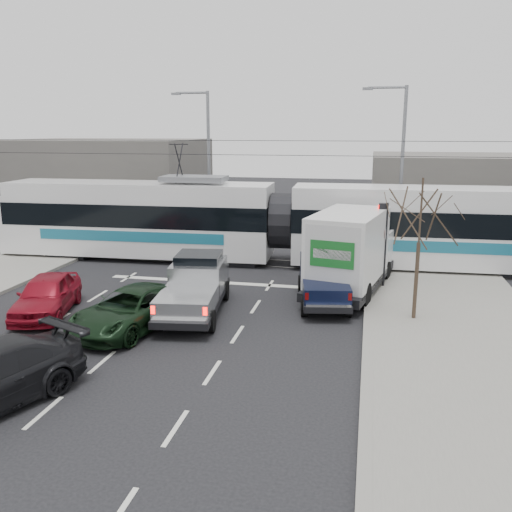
% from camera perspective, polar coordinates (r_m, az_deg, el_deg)
% --- Properties ---
extents(ground, '(120.00, 120.00, 0.00)m').
position_cam_1_polar(ground, '(18.90, -7.03, -7.81)').
color(ground, black).
rests_on(ground, ground).
extents(sidewalk_right, '(6.00, 60.00, 0.15)m').
position_cam_1_polar(sidewalk_right, '(18.23, 21.23, -9.20)').
color(sidewalk_right, gray).
rests_on(sidewalk_right, ground).
extents(rails, '(60.00, 1.60, 0.03)m').
position_cam_1_polar(rails, '(28.12, -0.49, -0.66)').
color(rails, '#33302D').
rests_on(rails, ground).
extents(building_left, '(14.00, 10.00, 6.00)m').
position_cam_1_polar(building_left, '(43.62, -15.41, 7.81)').
color(building_left, '#65605B').
rests_on(building_left, ground).
extents(building_right, '(12.00, 10.00, 5.00)m').
position_cam_1_polar(building_right, '(41.35, 20.48, 6.48)').
color(building_right, '#65605B').
rests_on(building_right, ground).
extents(bare_tree, '(2.40, 2.40, 5.00)m').
position_cam_1_polar(bare_tree, '(19.47, 16.93, 3.91)').
color(bare_tree, '#47382B').
rests_on(bare_tree, ground).
extents(traffic_signal, '(0.44, 0.44, 3.60)m').
position_cam_1_polar(traffic_signal, '(23.52, 13.23, 3.04)').
color(traffic_signal, black).
rests_on(traffic_signal, ground).
extents(street_lamp_near, '(2.38, 0.25, 9.00)m').
position_cam_1_polar(street_lamp_near, '(30.75, 14.79, 9.73)').
color(street_lamp_near, slate).
rests_on(street_lamp_near, ground).
extents(street_lamp_far, '(2.38, 0.25, 9.00)m').
position_cam_1_polar(street_lamp_far, '(34.21, -5.30, 10.41)').
color(street_lamp_far, slate).
rests_on(street_lamp_far, ground).
extents(catenary, '(60.00, 0.20, 7.00)m').
position_cam_1_polar(catenary, '(27.45, -0.51, 7.21)').
color(catenary, black).
rests_on(catenary, ground).
extents(tram, '(29.48, 4.05, 6.00)m').
position_cam_1_polar(tram, '(27.56, 2.67, 3.54)').
color(tram, white).
rests_on(tram, ground).
extents(silver_pickup, '(2.66, 5.91, 2.07)m').
position_cam_1_polar(silver_pickup, '(20.56, -6.34, -3.02)').
color(silver_pickup, black).
rests_on(silver_pickup, ground).
extents(box_truck, '(3.81, 7.32, 3.49)m').
position_cam_1_polar(box_truck, '(23.05, 10.03, 0.41)').
color(box_truck, black).
rests_on(box_truck, ground).
extents(navy_pickup, '(2.48, 4.93, 1.99)m').
position_cam_1_polar(navy_pickup, '(21.71, 7.05, -2.30)').
color(navy_pickup, black).
rests_on(navy_pickup, ground).
extents(green_car, '(3.41, 5.40, 1.39)m').
position_cam_1_polar(green_car, '(19.24, -13.00, -5.47)').
color(green_car, black).
rests_on(green_car, ground).
extents(red_car, '(2.88, 4.70, 1.50)m').
position_cam_1_polar(red_car, '(21.61, -21.17, -3.83)').
color(red_car, maroon).
rests_on(red_car, ground).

